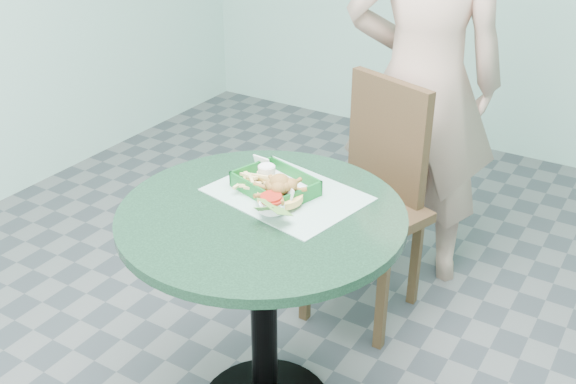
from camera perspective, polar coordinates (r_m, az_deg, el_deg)
The scene contains 9 objects.
cafe_table at distance 2.02m, azimuth -2.15°, elevation -6.28°, with size 0.83×0.83×0.75m.
dining_chair at distance 2.58m, azimuth 7.38°, elevation 0.48°, with size 0.38×0.38×0.93m.
diner_person at distance 2.68m, azimuth 11.59°, elevation 11.41°, with size 0.71×0.47×1.95m, color tan.
placemat at distance 2.01m, azimuth -0.10°, elevation -0.68°, with size 0.43×0.32×0.00m, color #92B9AC.
food_basket at distance 2.02m, azimuth -1.08°, elevation -0.06°, with size 0.23×0.17×0.05m.
crab_sandwich at distance 1.94m, azimuth -0.01°, elevation -0.16°, with size 0.13×0.13×0.08m.
fries_pile at distance 2.01m, azimuth -3.08°, elevation 0.34°, with size 0.10×0.11×0.04m, color #F5D582, non-canonical shape.
sauce_ramekin at distance 2.04m, azimuth -2.19°, elevation 1.27°, with size 0.05×0.05×0.03m.
garnish_cup at distance 1.88m, azimuth -0.05°, elevation -1.55°, with size 0.11×0.11×0.04m.
Camera 1 is at (0.94, -1.38, 1.72)m, focal length 42.00 mm.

